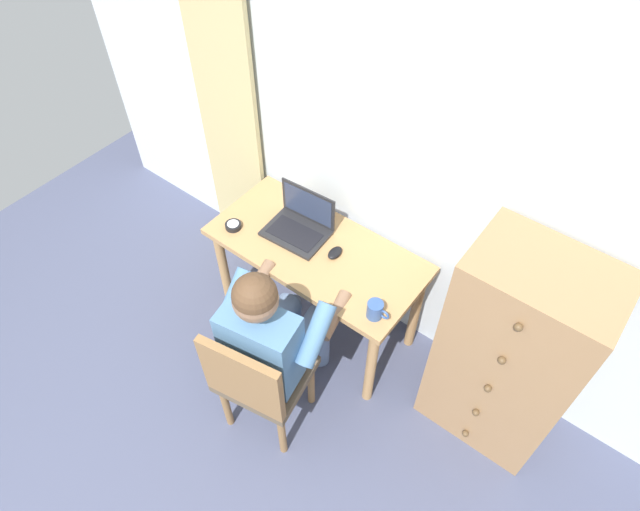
{
  "coord_description": "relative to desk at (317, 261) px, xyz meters",
  "views": [
    {
      "loc": [
        0.86,
        0.31,
        2.91
      ],
      "look_at": [
        -0.25,
        1.74,
        0.81
      ],
      "focal_mm": 30.68,
      "sensor_mm": 36.0,
      "label": 1
    }
  ],
  "objects": [
    {
      "name": "wall_back",
      "position": [
        0.35,
        0.36,
        0.65
      ],
      "size": [
        4.8,
        0.05,
        2.5
      ],
      "primitive_type": "cube",
      "color": "silver",
      "rests_on": "ground_plane"
    },
    {
      "name": "curtain_panel",
      "position": [
        -0.88,
        0.29,
        0.52
      ],
      "size": [
        0.46,
        0.03,
        2.24
      ],
      "primitive_type": "cube",
      "color": "#CCB77A",
      "rests_on": "ground_plane"
    },
    {
      "name": "desk",
      "position": [
        0.0,
        0.0,
        0.0
      ],
      "size": [
        1.19,
        0.57,
        0.71
      ],
      "color": "tan",
      "rests_on": "ground_plane"
    },
    {
      "name": "dresser",
      "position": [
        1.1,
        0.08,
        0.03
      ],
      "size": [
        0.62,
        0.46,
        1.26
      ],
      "color": "#9E754C",
      "rests_on": "ground_plane"
    },
    {
      "name": "chair",
      "position": [
        0.18,
        -0.7,
        -0.11
      ],
      "size": [
        0.49,
        0.47,
        0.87
      ],
      "color": "brown",
      "rests_on": "ground_plane"
    },
    {
      "name": "person_seated",
      "position": [
        0.15,
        -0.52,
        0.07
      ],
      "size": [
        0.6,
        0.63,
        1.19
      ],
      "color": "#6B84AD",
      "rests_on": "ground_plane"
    },
    {
      "name": "laptop",
      "position": [
        -0.15,
        0.05,
        0.16
      ],
      "size": [
        0.36,
        0.27,
        0.24
      ],
      "color": "#232326",
      "rests_on": "desk"
    },
    {
      "name": "computer_mouse",
      "position": [
        0.11,
        0.02,
        0.13
      ],
      "size": [
        0.06,
        0.1,
        0.03
      ],
      "primitive_type": "ellipsoid",
      "rotation": [
        0.0,
        0.0,
        0.03
      ],
      "color": "black",
      "rests_on": "desk"
    },
    {
      "name": "desk_clock",
      "position": [
        -0.46,
        -0.16,
        0.13
      ],
      "size": [
        0.09,
        0.09,
        0.03
      ],
      "color": "black",
      "rests_on": "desk"
    },
    {
      "name": "coffee_mug",
      "position": [
        0.49,
        -0.18,
        0.16
      ],
      "size": [
        0.12,
        0.08,
        0.09
      ],
      "color": "#33518C",
      "rests_on": "desk"
    }
  ]
}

